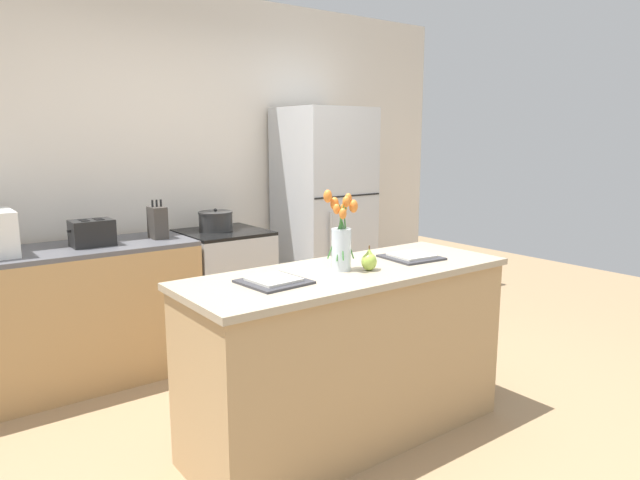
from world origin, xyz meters
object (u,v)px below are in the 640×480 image
pear_figurine (369,261)px  plate_setting_left (273,281)px  flower_vase (341,237)px  knife_block (158,222)px  cooking_pot (216,221)px  toaster (92,233)px  stove_range (225,290)px  plate_setting_right (411,256)px  refrigerator (324,219)px

pear_figurine → plate_setting_left: bearing=171.4°
plate_setting_left → flower_vase: bearing=1.5°
knife_block → cooking_pot: bearing=7.2°
flower_vase → knife_block: flower_vase is taller
plate_setting_left → cooking_pot: cooking_pot is taller
toaster → knife_block: size_ratio=1.04×
flower_vase → knife_block: 1.61m
stove_range → cooking_pot: cooking_pot is taller
pear_figurine → plate_setting_right: size_ratio=0.43×
flower_vase → pear_figurine: 0.19m
pear_figurine → knife_block: (-0.48, 1.66, 0.04)m
flower_vase → stove_range: bearing=84.9°
cooking_pot → pear_figurine: bearing=-89.7°
toaster → stove_range: bearing=1.8°
plate_setting_right → refrigerator: bearing=69.7°
plate_setting_right → stove_range: bearing=102.7°
cooking_pot → plate_setting_left: bearing=-107.7°
plate_setting_left → knife_block: 1.58m
flower_vase → plate_setting_right: flower_vase is taller
stove_range → plate_setting_right: 1.71m
plate_setting_left → refrigerator: bearing=46.6°
pear_figurine → plate_setting_left: size_ratio=0.43×
stove_range → cooking_pot: size_ratio=3.56×
refrigerator → toaster: bearing=-179.1°
toaster → cooking_pot: (0.92, 0.07, -0.01)m
plate_setting_left → plate_setting_right: bearing=0.0°
flower_vase → knife_block: size_ratio=1.55×
toaster → knife_block: (0.44, 0.01, 0.03)m
plate_setting_right → toaster: toaster is taller
stove_range → cooking_pot: bearing=130.4°
stove_range → plate_setting_left: (-0.56, -1.59, 0.49)m
refrigerator → pear_figurine: refrigerator is taller
pear_figurine → plate_setting_left: pear_figurine is taller
toaster → knife_block: knife_block is taller
stove_range → plate_setting_left: bearing=-109.4°
pear_figurine → knife_block: bearing=106.2°
stove_range → pear_figurine: (-0.03, -1.68, 0.53)m
refrigerator → toaster: refrigerator is taller
refrigerator → flower_vase: bearing=-124.5°
refrigerator → cooking_pot: (-0.99, 0.04, 0.07)m
toaster → knife_block: bearing=1.8°
refrigerator → plate_setting_left: (-1.51, -1.60, 0.02)m
stove_range → knife_block: size_ratio=3.40×
knife_block → plate_setting_left: bearing=-91.8°
stove_range → refrigerator: 1.06m
flower_vase → toaster: flower_vase is taller
plate_setting_left → cooking_pot: (0.52, 1.64, 0.04)m
refrigerator → knife_block: 1.46m
stove_range → flower_vase: size_ratio=2.19×
toaster → knife_block: 0.45m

